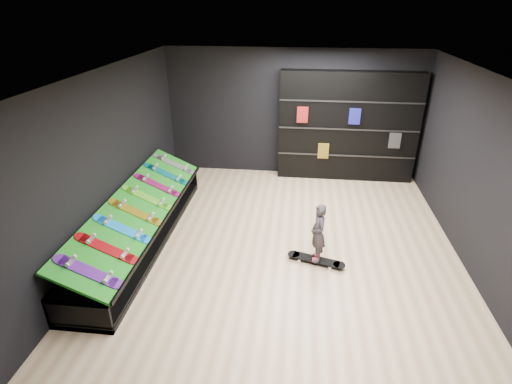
# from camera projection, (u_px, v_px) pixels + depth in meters

# --- Properties ---
(floor) EXTENTS (6.00, 7.00, 0.01)m
(floor) POSITION_uv_depth(u_px,v_px,m) (283.00, 249.00, 7.03)
(floor) COLOR beige
(floor) RESTS_ON ground
(ceiling) EXTENTS (6.00, 7.00, 0.01)m
(ceiling) POSITION_uv_depth(u_px,v_px,m) (289.00, 75.00, 5.71)
(ceiling) COLOR white
(ceiling) RESTS_ON ground
(wall_back) EXTENTS (6.00, 0.02, 3.00)m
(wall_back) POSITION_uv_depth(u_px,v_px,m) (293.00, 114.00, 9.49)
(wall_back) COLOR black
(wall_back) RESTS_ON ground
(wall_front) EXTENTS (6.00, 0.02, 3.00)m
(wall_front) POSITION_uv_depth(u_px,v_px,m) (265.00, 338.00, 3.24)
(wall_front) COLOR black
(wall_front) RESTS_ON ground
(wall_left) EXTENTS (0.02, 7.00, 3.00)m
(wall_left) POSITION_uv_depth(u_px,v_px,m) (107.00, 163.00, 6.68)
(wall_left) COLOR black
(wall_left) RESTS_ON ground
(wall_right) EXTENTS (0.02, 7.00, 3.00)m
(wall_right) POSITION_uv_depth(u_px,v_px,m) (483.00, 180.00, 6.06)
(wall_right) COLOR black
(wall_right) RESTS_ON ground
(display_rack) EXTENTS (0.90, 4.50, 0.50)m
(display_rack) POSITION_uv_depth(u_px,v_px,m) (142.00, 228.00, 7.18)
(display_rack) COLOR black
(display_rack) RESTS_ON ground
(turf_ramp) EXTENTS (0.92, 4.50, 0.46)m
(turf_ramp) POSITION_uv_depth(u_px,v_px,m) (141.00, 206.00, 6.97)
(turf_ramp) COLOR #116E11
(turf_ramp) RESTS_ON display_rack
(back_shelving) EXTENTS (3.18, 0.37, 2.55)m
(back_shelving) POSITION_uv_depth(u_px,v_px,m) (348.00, 127.00, 9.30)
(back_shelving) COLOR black
(back_shelving) RESTS_ON ground
(floor_skateboard) EXTENTS (1.00, 0.49, 0.09)m
(floor_skateboard) POSITION_uv_depth(u_px,v_px,m) (316.00, 261.00, 6.64)
(floor_skateboard) COLOR black
(floor_skateboard) RESTS_ON ground
(child) EXTENTS (0.21, 0.26, 0.60)m
(child) POSITION_uv_depth(u_px,v_px,m) (317.00, 244.00, 6.49)
(child) COLOR black
(child) RESTS_ON floor_skateboard
(display_board_0) EXTENTS (0.93, 0.22, 0.50)m
(display_board_0) POSITION_uv_depth(u_px,v_px,m) (88.00, 272.00, 5.26)
(display_board_0) COLOR purple
(display_board_0) RESTS_ON turf_ramp
(display_board_1) EXTENTS (0.93, 0.22, 0.50)m
(display_board_1) POSITION_uv_depth(u_px,v_px,m) (107.00, 248.00, 5.75)
(display_board_1) COLOR red
(display_board_1) RESTS_ON turf_ramp
(display_board_2) EXTENTS (0.93, 0.22, 0.50)m
(display_board_2) POSITION_uv_depth(u_px,v_px,m) (122.00, 229.00, 6.23)
(display_board_2) COLOR blue
(display_board_2) RESTS_ON turf_ramp
(display_board_3) EXTENTS (0.93, 0.22, 0.50)m
(display_board_3) POSITION_uv_depth(u_px,v_px,m) (136.00, 212.00, 6.72)
(display_board_3) COLOR yellow
(display_board_3) RESTS_ON turf_ramp
(display_board_4) EXTENTS (0.93, 0.22, 0.50)m
(display_board_4) POSITION_uv_depth(u_px,v_px,m) (147.00, 198.00, 7.20)
(display_board_4) COLOR green
(display_board_4) RESTS_ON turf_ramp
(display_board_5) EXTENTS (0.93, 0.22, 0.50)m
(display_board_5) POSITION_uv_depth(u_px,v_px,m) (157.00, 185.00, 7.69)
(display_board_5) COLOR #E5198C
(display_board_5) RESTS_ON turf_ramp
(display_board_6) EXTENTS (0.93, 0.22, 0.50)m
(display_board_6) POSITION_uv_depth(u_px,v_px,m) (166.00, 174.00, 8.17)
(display_board_6) COLOR #0C8C99
(display_board_6) RESTS_ON turf_ramp
(display_board_7) EXTENTS (0.93, 0.22, 0.50)m
(display_board_7) POSITION_uv_depth(u_px,v_px,m) (174.00, 164.00, 8.66)
(display_board_7) COLOR black
(display_board_7) RESTS_ON turf_ramp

